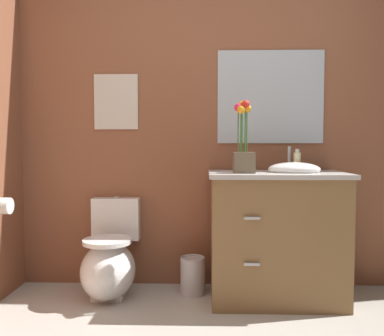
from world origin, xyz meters
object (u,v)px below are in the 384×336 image
at_px(trash_bin, 193,275).
at_px(toilet_paper_roll, 2,206).
at_px(wall_poster, 116,102).
at_px(flower_vase, 244,147).
at_px(soap_bottle, 297,161).
at_px(vanity_cabinet, 276,235).
at_px(wall_mirror, 270,97).
at_px(toilet, 110,263).

relative_size(trash_bin, toilet_paper_roll, 2.47).
bearing_deg(wall_poster, flower_vase, -21.24).
height_order(flower_vase, toilet_paper_roll, flower_vase).
height_order(flower_vase, soap_bottle, flower_vase).
bearing_deg(trash_bin, vanity_cabinet, -8.57).
distance_m(wall_mirror, toilet_paper_roll, 2.05).
relative_size(toilet, toilet_paper_roll, 6.27).
bearing_deg(soap_bottle, trash_bin, 179.07).
bearing_deg(soap_bottle, toilet, -177.85).
xyz_separation_m(vanity_cabinet, wall_poster, (-1.18, 0.29, 0.96)).
relative_size(flower_vase, toilet_paper_roll, 4.44).
relative_size(trash_bin, wall_mirror, 0.34).
bearing_deg(toilet_paper_roll, wall_mirror, 14.10).
relative_size(flower_vase, wall_poster, 1.16).
xyz_separation_m(vanity_cabinet, trash_bin, (-0.59, 0.09, -0.32)).
bearing_deg(toilet_paper_roll, soap_bottle, 7.01).
distance_m(vanity_cabinet, flower_vase, 0.66).
xyz_separation_m(soap_bottle, trash_bin, (-0.74, 0.01, -0.83)).
distance_m(vanity_cabinet, soap_bottle, 0.54).
relative_size(vanity_cabinet, trash_bin, 3.96).
bearing_deg(soap_bottle, vanity_cabinet, -153.78).
xyz_separation_m(toilet, soap_bottle, (1.34, 0.05, 0.73)).
bearing_deg(toilet_paper_roll, vanity_cabinet, 5.25).
bearing_deg(wall_poster, wall_mirror, 0.00).
bearing_deg(wall_mirror, toilet, -167.20).
bearing_deg(wall_mirror, flower_vase, -122.81).
distance_m(flower_vase, trash_bin, 1.01).
distance_m(toilet, toilet_paper_roll, 0.82).
xyz_separation_m(vanity_cabinet, toilet_paper_roll, (-1.85, -0.17, 0.22)).
xyz_separation_m(flower_vase, soap_bottle, (0.39, 0.15, -0.10)).
relative_size(vanity_cabinet, wall_mirror, 1.35).
height_order(flower_vase, wall_poster, wall_poster).
relative_size(toilet, wall_poster, 1.64).
bearing_deg(vanity_cabinet, wall_poster, 166.02).
bearing_deg(toilet, soap_bottle, 2.15).
bearing_deg(flower_vase, toilet, 174.03).
height_order(toilet, vanity_cabinet, vanity_cabinet).
bearing_deg(wall_mirror, toilet_paper_roll, -165.90).
bearing_deg(wall_poster, soap_bottle, -9.25).
height_order(wall_poster, toilet_paper_roll, wall_poster).
height_order(vanity_cabinet, soap_bottle, vanity_cabinet).
bearing_deg(vanity_cabinet, toilet_paper_roll, -174.75).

